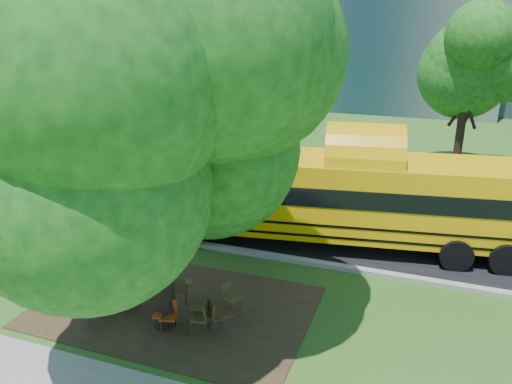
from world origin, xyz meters
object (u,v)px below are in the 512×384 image
at_px(school_bus, 357,197).
at_px(bg_car_silver, 51,145).
at_px(chair_6, 202,314).
at_px(chair_7, 217,313).
at_px(chair_9, 99,262).
at_px(black_car, 127,196).
at_px(chair_10, 127,277).
at_px(chair_5, 167,313).
at_px(chair_4, 126,296).
at_px(chair_3, 126,287).
at_px(bg_car_red, 127,158).
at_px(chair_0, 31,277).
at_px(main_tree, 150,119).
at_px(chair_12, 229,295).
at_px(chair_2, 94,305).
at_px(chair_8, 90,264).
at_px(chair_11, 180,287).
at_px(chair_1, 41,291).

xyz_separation_m(school_bus, bg_car_silver, (-17.06, 5.52, -1.08)).
xyz_separation_m(chair_6, chair_7, (0.31, 0.14, 0.02)).
bearing_deg(chair_9, black_car, -44.40).
xyz_separation_m(school_bus, chair_10, (-5.28, -5.14, -1.21)).
bearing_deg(school_bus, chair_5, -127.39).
distance_m(chair_4, chair_6, 2.18).
xyz_separation_m(chair_3, chair_6, (2.38, -0.44, -0.02)).
distance_m(chair_10, bg_car_silver, 15.89).
bearing_deg(chair_4, chair_5, -3.70).
xyz_separation_m(chair_9, bg_car_red, (-5.28, 9.38, 0.10)).
xyz_separation_m(chair_0, black_car, (-0.96, 5.99, 0.16)).
height_order(chair_0, chair_9, chair_9).
distance_m(chair_0, bg_car_red, 11.47).
bearing_deg(main_tree, chair_12, 40.06).
relative_size(chair_7, bg_car_silver, 0.23).
bearing_deg(chair_6, main_tree, 81.78).
height_order(chair_2, black_car, black_car).
distance_m(chair_0, chair_9, 1.79).
distance_m(school_bus, chair_2, 8.53).
distance_m(chair_5, chair_8, 3.60).
relative_size(chair_0, chair_12, 1.04).
height_order(chair_2, chair_7, chair_7).
distance_m(chair_3, bg_car_silver, 16.46).
xyz_separation_m(chair_6, bg_car_silver, (-14.47, 11.61, 0.10)).
xyz_separation_m(chair_2, bg_car_red, (-6.51, 11.27, 0.12)).
xyz_separation_m(chair_8, bg_car_silver, (-10.35, 10.38, 0.14)).
bearing_deg(chair_4, chair_11, 46.34).
height_order(chair_0, chair_7, chair_7).
bearing_deg(black_car, chair_9, -135.29).
relative_size(chair_7, chair_9, 1.01).
relative_size(main_tree, chair_10, 11.07).
xyz_separation_m(chair_1, chair_9, (0.41, 1.85, -0.02)).
bearing_deg(chair_6, chair_4, 76.32).
bearing_deg(chair_8, main_tree, -81.02).
height_order(school_bus, chair_0, school_bus).
xyz_separation_m(chair_5, chair_12, (1.08, 1.22, 0.00)).
bearing_deg(chair_6, chair_12, -25.06).
bearing_deg(bg_car_red, chair_12, -152.61).
relative_size(school_bus, chair_8, 15.82).
relative_size(chair_0, chair_6, 1.02).
xyz_separation_m(chair_7, bg_car_red, (-9.47, 10.61, 0.10)).
bearing_deg(bg_car_red, black_car, -163.28).
bearing_deg(bg_car_red, main_tree, -159.63).
relative_size(main_tree, chair_8, 11.28).
distance_m(chair_11, chair_12, 1.34).
relative_size(chair_12, black_car, 0.20).
height_order(main_tree, bg_car_silver, main_tree).
bearing_deg(school_bus, chair_10, -144.74).
bearing_deg(chair_12, chair_3, -59.09).
xyz_separation_m(chair_1, black_car, (-1.75, 6.51, 0.14)).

